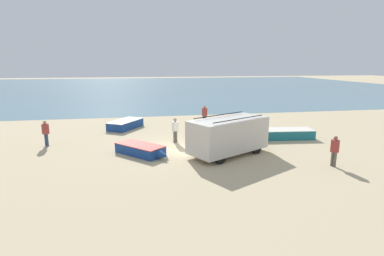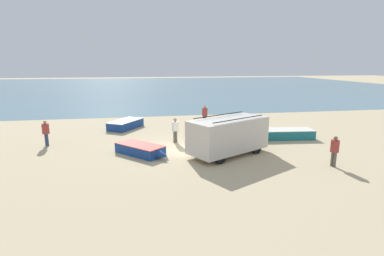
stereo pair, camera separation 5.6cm
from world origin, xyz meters
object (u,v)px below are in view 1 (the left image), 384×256
(fishing_rowboat_0, at_px, (279,134))
(fishing_rowboat_1, at_px, (142,150))
(parked_van, at_px, (229,135))
(fisherman_2, at_px, (46,131))
(fishing_rowboat_2, at_px, (126,124))
(fisherman_3, at_px, (205,113))
(fisherman_1, at_px, (335,148))
(fisherman_0, at_px, (175,128))

(fishing_rowboat_0, height_order, fishing_rowboat_1, fishing_rowboat_0)
(parked_van, height_order, fisherman_2, parked_van)
(fishing_rowboat_2, height_order, fisherman_2, fisherman_2)
(fishing_rowboat_1, bearing_deg, parked_van, 36.58)
(fishing_rowboat_1, relative_size, fisherman_3, 1.88)
(fishing_rowboat_2, xyz_separation_m, fisherman_1, (11.02, -11.61, 0.64))
(fishing_rowboat_0, distance_m, fishing_rowboat_1, 10.07)
(fishing_rowboat_2, relative_size, fisherman_3, 2.19)
(parked_van, bearing_deg, fishing_rowboat_1, 141.51)
(fisherman_2, bearing_deg, fishing_rowboat_0, 135.92)
(fishing_rowboat_0, xyz_separation_m, fisherman_0, (-7.52, 0.18, 0.68))
(parked_van, distance_m, fisherman_1, 5.67)
(fishing_rowboat_0, xyz_separation_m, fishing_rowboat_1, (-9.82, -2.22, -0.03))
(fishing_rowboat_2, xyz_separation_m, fisherman_2, (-4.96, -4.71, 0.67))
(fishing_rowboat_2, bearing_deg, fisherman_3, -58.59)
(fishing_rowboat_2, relative_size, fisherman_2, 2.29)
(fishing_rowboat_0, relative_size, fishing_rowboat_1, 1.64)
(fishing_rowboat_0, height_order, fisherman_3, fisherman_3)
(fisherman_0, relative_size, fisherman_1, 1.03)
(parked_van, bearing_deg, fisherman_2, 132.26)
(parked_van, xyz_separation_m, fishing_rowboat_1, (-5.07, 0.91, -0.90))
(fishing_rowboat_1, height_order, fishing_rowboat_2, fishing_rowboat_2)
(fishing_rowboat_2, distance_m, fisherman_0, 6.38)
(fisherman_2, distance_m, fisherman_3, 12.48)
(fisherman_2, bearing_deg, fishing_rowboat_2, -177.68)
(fisherman_1, xyz_separation_m, fisherman_3, (-4.37, 11.50, 0.07))
(fishing_rowboat_0, height_order, fishing_rowboat_2, fishing_rowboat_2)
(parked_van, xyz_separation_m, fisherman_3, (0.45, 8.53, -0.14))
(fisherman_3, bearing_deg, parked_van, 175.59)
(fisherman_1, height_order, fisherman_3, fisherman_3)
(fishing_rowboat_1, height_order, fisherman_1, fisherman_1)
(fisherman_0, distance_m, fisherman_2, 8.42)
(parked_van, xyz_separation_m, fisherman_1, (4.82, -2.97, -0.22))
(fishing_rowboat_2, distance_m, fisherman_2, 6.87)
(fisherman_1, bearing_deg, fisherman_0, 126.77)
(parked_van, height_order, fisherman_0, parked_van)
(fishing_rowboat_1, bearing_deg, fisherman_3, 100.84)
(fishing_rowboat_0, bearing_deg, fisherman_2, 2.84)
(fishing_rowboat_2, bearing_deg, parked_van, -111.95)
(fishing_rowboat_2, relative_size, fisherman_0, 2.29)
(fishing_rowboat_0, bearing_deg, fisherman_0, 4.34)
(parked_van, relative_size, fisherman_1, 3.22)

